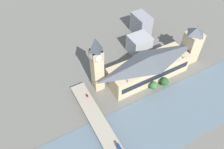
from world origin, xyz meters
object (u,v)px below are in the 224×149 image
(parliament_hall, at_px, (149,67))
(clock_tower, at_px, (97,63))
(road_bridge, at_px, (111,145))
(victoria_tower, at_px, (191,45))
(car_southbound_lead, at_px, (87,96))

(parliament_hall, xyz_separation_m, clock_tower, (13.31, 56.13, 20.70))
(clock_tower, bearing_deg, road_bridge, 162.78)
(parliament_hall, relative_size, clock_tower, 1.39)
(road_bridge, bearing_deg, parliament_hall, -54.97)
(parliament_hall, height_order, victoria_tower, victoria_tower)
(clock_tower, xyz_separation_m, road_bridge, (-67.28, 20.85, -32.25))
(car_southbound_lead, bearing_deg, clock_tower, -62.88)
(road_bridge, xyz_separation_m, car_southbound_lead, (58.29, -3.29, 1.63))
(parliament_hall, bearing_deg, victoria_tower, -89.95)
(road_bridge, bearing_deg, clock_tower, -17.22)
(clock_tower, bearing_deg, car_southbound_lead, 117.12)
(parliament_hall, bearing_deg, clock_tower, 76.66)
(parliament_hall, relative_size, car_southbound_lead, 24.11)
(clock_tower, relative_size, car_southbound_lead, 17.34)
(clock_tower, relative_size, victoria_tower, 1.32)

